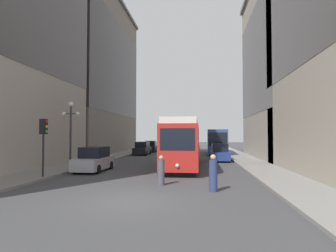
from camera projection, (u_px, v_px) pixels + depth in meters
name	position (u px, v px, depth m)	size (l,w,h in m)	color
ground_plane	(128.00, 201.00, 11.22)	(200.00, 200.00, 0.00)	#424244
sidewalk_left	(143.00, 149.00, 51.83)	(3.02, 120.00, 0.15)	gray
sidewalk_right	(227.00, 150.00, 50.05)	(3.02, 120.00, 0.15)	gray
streetcar	(183.00, 142.00, 23.54)	(2.64, 12.97, 3.89)	black
transit_bus	(217.00, 140.00, 40.10)	(2.94, 11.57, 3.45)	black
parked_car_left_near	(94.00, 160.00, 20.67)	(1.93, 4.33, 1.82)	black
parked_car_left_mid	(151.00, 147.00, 44.54)	(2.05, 4.42, 1.82)	black
parked_car_right_far	(220.00, 153.00, 28.94)	(1.89, 4.64, 1.82)	black
parked_car_left_far	(142.00, 149.00, 38.04)	(1.97, 4.26, 1.82)	black
pedestrian_crossing_near	(213.00, 174.00, 13.12)	(0.40, 0.40, 1.77)	navy
pedestrian_crossing_far	(161.00, 171.00, 14.82)	(0.36, 0.36, 1.60)	#4C4C56
traffic_light_near_left	(44.00, 132.00, 16.98)	(0.47, 0.36, 3.55)	#232328
lamp_post_left_near	(71.00, 124.00, 21.00)	(1.41, 0.36, 5.11)	#333338
building_left_midblock	(73.00, 74.00, 42.88)	(15.51, 23.39, 23.90)	slate
building_right_corner	(298.00, 65.00, 31.95)	(10.69, 17.05, 21.25)	#A89E8E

